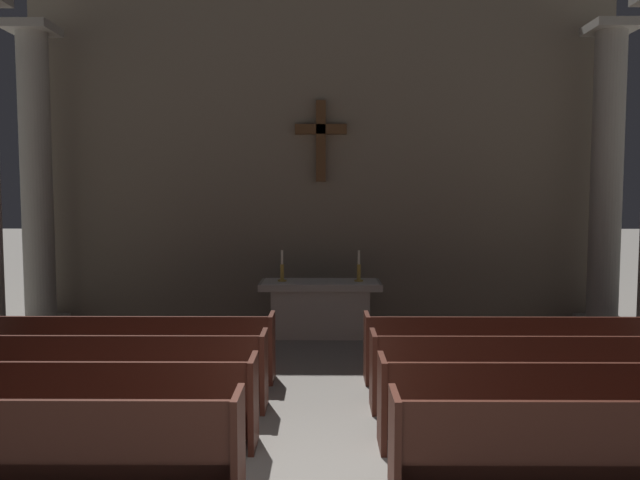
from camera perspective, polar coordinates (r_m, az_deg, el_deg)
pew_left_row_1 at (r=6.09m, az=-27.19°, el=-16.69°), size 4.01×0.50×0.95m
pew_left_row_2 at (r=7.04m, az=-22.85°, el=-13.66°), size 4.01×0.50×0.95m
pew_left_row_3 at (r=8.04m, az=-19.64°, el=-11.31°), size 4.01×0.50×0.95m
pew_left_row_4 at (r=9.07m, az=-17.19°, el=-9.47°), size 4.01×0.50×0.95m
pew_right_row_1 at (r=6.03m, az=26.78°, el=-16.87°), size 4.01×0.50×0.95m
pew_right_row_2 at (r=7.00m, az=22.58°, el=-13.77°), size 4.01×0.50×0.95m
pew_right_row_3 at (r=8.00m, az=19.49°, el=-11.39°), size 4.01×0.50×0.95m
pew_right_row_4 at (r=9.03m, az=17.13°, el=-9.53°), size 4.01×0.50×0.95m
column_left_fourth at (r=13.09m, az=-24.75°, el=4.87°), size 0.87×0.87×5.81m
column_right_fourth at (r=13.03m, az=24.98°, el=4.86°), size 0.87×0.87×5.81m
altar at (r=11.34m, az=0.04°, el=-6.21°), size 2.20×0.90×1.01m
candlestick_left at (r=11.26m, az=-3.53°, el=-2.94°), size 0.16×0.16×0.57m
candlestick_right at (r=11.25m, az=3.61°, el=-2.95°), size 0.16×0.16×0.57m
apse_with_cross at (r=12.85m, az=0.09°, el=7.56°), size 11.87×0.45×6.66m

